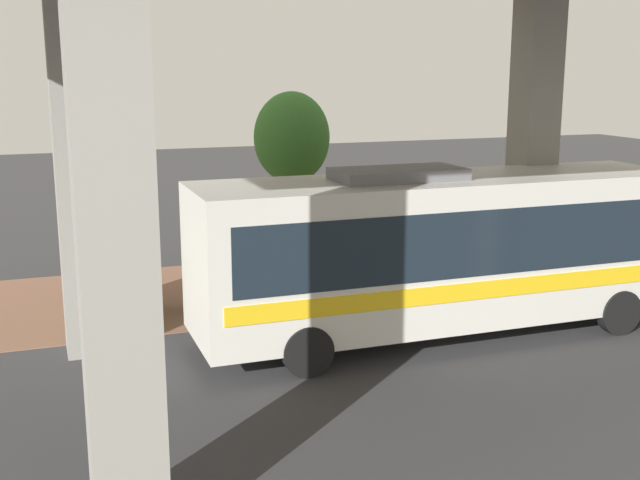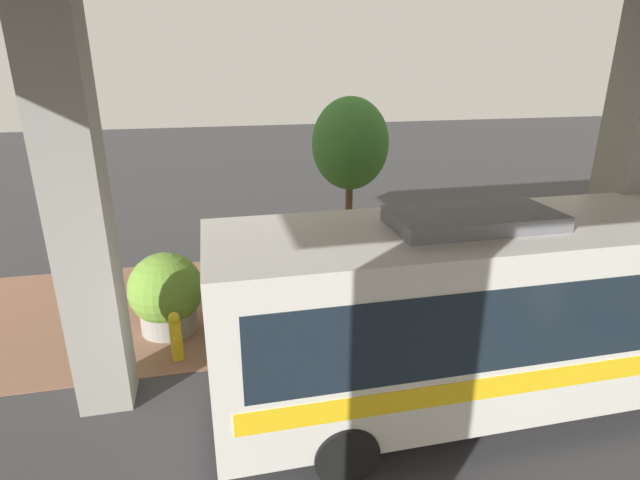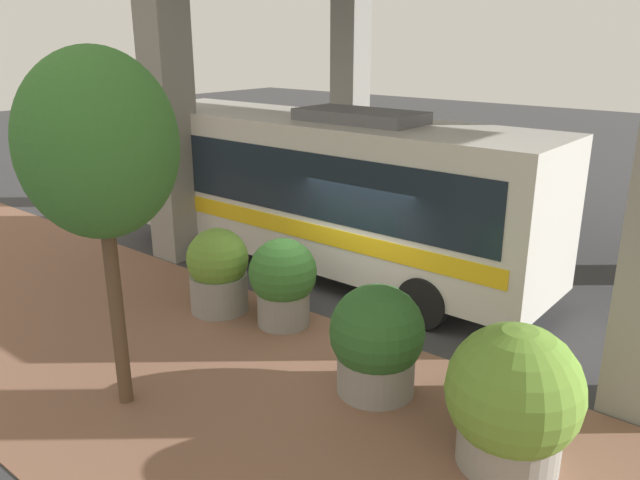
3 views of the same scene
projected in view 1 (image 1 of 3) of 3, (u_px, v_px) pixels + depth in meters
The scene contains 9 objects.
ground_plane at pixel (320, 317), 18.81m from camera, with size 80.00×80.00×0.00m, color #38383A.
sidewalk_strip at pixel (282, 285), 21.57m from camera, with size 6.00×40.00×0.02m.
bus at pixel (442, 246), 17.14m from camera, with size 2.77×10.72×3.73m.
fire_hydrant at pixel (140, 305), 17.85m from camera, with size 0.51×0.24×1.12m.
planter_front at pixel (334, 272), 19.49m from camera, with size 1.26×1.26×1.69m.
planter_middle at pixel (121, 276), 18.92m from camera, with size 1.69×1.69×1.91m.
planter_back at pixel (219, 274), 19.37m from camera, with size 1.43×1.43×1.73m.
planter_extra at pixel (381, 265), 20.27m from camera, with size 1.20×1.20×1.69m.
street_tree_near at pixel (292, 138), 22.02m from camera, with size 2.09×2.09×5.11m.
Camera 1 is at (16.92, -6.12, 5.80)m, focal length 45.00 mm.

